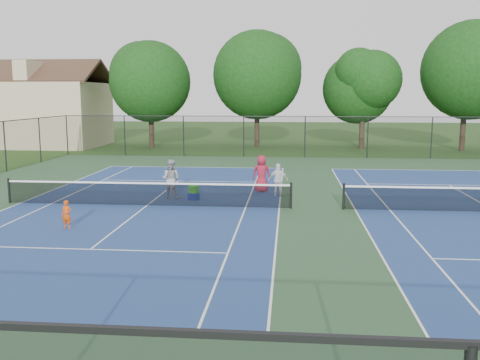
# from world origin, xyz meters

# --- Properties ---
(ground) EXTENTS (140.00, 140.00, 0.00)m
(ground) POSITION_xyz_m (0.00, 0.00, 0.00)
(ground) COLOR #234716
(ground) RESTS_ON ground
(court_pad) EXTENTS (36.00, 36.00, 0.01)m
(court_pad) POSITION_xyz_m (0.00, 0.00, 0.00)
(court_pad) COLOR #294A2B
(court_pad) RESTS_ON ground
(tennis_court_left) EXTENTS (12.00, 23.83, 1.07)m
(tennis_court_left) POSITION_xyz_m (-7.00, 0.00, 0.10)
(tennis_court_left) COLOR navy
(tennis_court_left) RESTS_ON ground
(perimeter_fence) EXTENTS (36.08, 36.08, 3.02)m
(perimeter_fence) POSITION_xyz_m (0.00, 0.00, 1.60)
(perimeter_fence) COLOR black
(perimeter_fence) RESTS_ON ground
(tree_back_a) EXTENTS (6.80, 6.80, 9.15)m
(tree_back_a) POSITION_xyz_m (-13.00, 24.00, 6.04)
(tree_back_a) COLOR #2D2116
(tree_back_a) RESTS_ON ground
(tree_back_b) EXTENTS (7.60, 7.60, 10.03)m
(tree_back_b) POSITION_xyz_m (-4.00, 26.00, 6.60)
(tree_back_b) COLOR #2D2116
(tree_back_b) RESTS_ON ground
(tree_back_c) EXTENTS (6.00, 6.00, 8.40)m
(tree_back_c) POSITION_xyz_m (5.00, 25.00, 5.48)
(tree_back_c) COLOR #2D2116
(tree_back_c) RESTS_ON ground
(tree_back_d) EXTENTS (7.80, 7.80, 10.37)m
(tree_back_d) POSITION_xyz_m (13.00, 24.00, 6.82)
(tree_back_d) COLOR #2D2116
(tree_back_d) RESTS_ON ground
(clapboard_house) EXTENTS (10.80, 8.10, 7.65)m
(clapboard_house) POSITION_xyz_m (-23.00, 25.00, 3.09)
(clapboard_house) COLOR tan
(clapboard_house) RESTS_ON ground
(child_player) EXTENTS (0.38, 0.26, 0.99)m
(child_player) POSITION_xyz_m (-8.72, -4.02, 0.50)
(child_player) COLOR #D1440D
(child_player) RESTS_ON ground
(instructor) EXTENTS (0.95, 0.80, 1.74)m
(instructor) POSITION_xyz_m (-6.34, 1.67, 0.87)
(instructor) COLOR #9C9C9F
(instructor) RESTS_ON ground
(bystander_a) EXTENTS (0.89, 0.39, 1.50)m
(bystander_a) POSITION_xyz_m (-1.62, 2.58, 0.75)
(bystander_a) COLOR silver
(bystander_a) RESTS_ON ground
(bystander_c) EXTENTS (0.88, 0.59, 1.75)m
(bystander_c) POSITION_xyz_m (-2.43, 3.62, 0.88)
(bystander_c) COLOR maroon
(bystander_c) RESTS_ON ground
(ball_crate) EXTENTS (0.49, 0.44, 0.31)m
(ball_crate) POSITION_xyz_m (-5.28, 1.40, 0.15)
(ball_crate) COLOR navy
(ball_crate) RESTS_ON ground
(ball_hopper) EXTENTS (0.42, 0.39, 0.37)m
(ball_hopper) POSITION_xyz_m (-5.28, 1.40, 0.50)
(ball_hopper) COLOR green
(ball_hopper) RESTS_ON ball_crate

